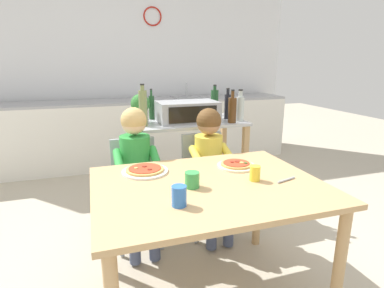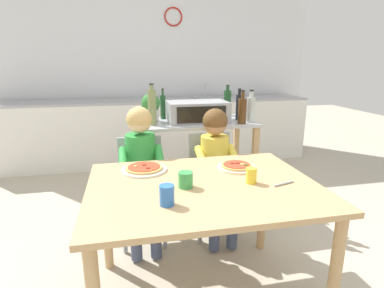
{
  "view_description": "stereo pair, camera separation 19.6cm",
  "coord_description": "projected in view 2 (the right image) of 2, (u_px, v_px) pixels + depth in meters",
  "views": [
    {
      "loc": [
        -0.59,
        -1.51,
        1.4
      ],
      "look_at": [
        0.0,
        0.3,
        0.89
      ],
      "focal_mm": 29.16,
      "sensor_mm": 36.0,
      "label": 1
    },
    {
      "loc": [
        -0.4,
        -1.56,
        1.4
      ],
      "look_at": [
        0.0,
        0.3,
        0.89
      ],
      "focal_mm": 29.16,
      "sensor_mm": 36.0,
      "label": 2
    }
  ],
  "objects": [
    {
      "name": "bottle_brown_beer",
      "position": [
        152.0,
        107.0,
        2.6
      ],
      "size": [
        0.07,
        0.07,
        0.35
      ],
      "color": "olive",
      "rests_on": "kitchen_island_cart"
    },
    {
      "name": "potted_herb_plant",
      "position": [
        151.0,
        107.0,
        2.75
      ],
      "size": [
        0.17,
        0.17,
        0.25
      ],
      "color": "beige",
      "rests_on": "kitchen_island_cart"
    },
    {
      "name": "back_wall_tiled",
      "position": [
        151.0,
        64.0,
        4.56
      ],
      "size": [
        4.78,
        0.14,
        2.7
      ],
      "color": "silver",
      "rests_on": "ground"
    },
    {
      "name": "pizza_plate_white",
      "position": [
        144.0,
        169.0,
        1.93
      ],
      "size": [
        0.28,
        0.28,
        0.03
      ],
      "color": "white",
      "rests_on": "dining_table"
    },
    {
      "name": "child_in_yellow_shirt",
      "position": [
        217.0,
        158.0,
        2.41
      ],
      "size": [
        0.32,
        0.42,
        1.03
      ],
      "color": "#424C6B",
      "rests_on": "ground"
    },
    {
      "name": "kitchen_counter",
      "position": [
        156.0,
        131.0,
        4.41
      ],
      "size": [
        4.3,
        0.6,
        1.09
      ],
      "color": "silver",
      "rests_on": "ground"
    },
    {
      "name": "child_in_green_shirt",
      "position": [
        141.0,
        162.0,
        2.29
      ],
      "size": [
        0.32,
        0.42,
        1.06
      ],
      "color": "#424C6B",
      "rests_on": "ground"
    },
    {
      "name": "bottle_slim_sauce",
      "position": [
        163.0,
        106.0,
        2.91
      ],
      "size": [
        0.05,
        0.05,
        0.28
      ],
      "color": "#1E4723",
      "rests_on": "kitchen_island_cart"
    },
    {
      "name": "drinking_cup_blue",
      "position": [
        167.0,
        195.0,
        1.46
      ],
      "size": [
        0.07,
        0.07,
        0.1
      ],
      "primitive_type": "cylinder",
      "color": "blue",
      "rests_on": "dining_table"
    },
    {
      "name": "toaster_oven",
      "position": [
        197.0,
        112.0,
        2.77
      ],
      "size": [
        0.53,
        0.33,
        0.18
      ],
      "color": "#999BA0",
      "rests_on": "kitchen_island_cart"
    },
    {
      "name": "bottle_squat_spirits",
      "position": [
        242.0,
        110.0,
        2.67
      ],
      "size": [
        0.07,
        0.07,
        0.29
      ],
      "color": "#4C2D14",
      "rests_on": "kitchen_island_cart"
    },
    {
      "name": "dining_chair_left",
      "position": [
        142.0,
        181.0,
        2.46
      ],
      "size": [
        0.36,
        0.36,
        0.81
      ],
      "color": "gray",
      "rests_on": "ground"
    },
    {
      "name": "bottle_tall_green_wine",
      "position": [
        239.0,
        106.0,
        2.86
      ],
      "size": [
        0.06,
        0.06,
        0.29
      ],
      "color": "black",
      "rests_on": "kitchen_island_cart"
    },
    {
      "name": "ground_plane",
      "position": [
        172.0,
        207.0,
        3.09
      ],
      "size": [
        12.45,
        12.45,
        0.0
      ],
      "primitive_type": "plane",
      "color": "#B7AD99"
    },
    {
      "name": "bottle_dark_olive_oil",
      "position": [
        227.0,
        102.0,
        3.08
      ],
      "size": [
        0.07,
        0.07,
        0.3
      ],
      "color": "#1E4723",
      "rests_on": "kitchen_island_cart"
    },
    {
      "name": "pizza_plate_cream",
      "position": [
        237.0,
        166.0,
        1.97
      ],
      "size": [
        0.24,
        0.24,
        0.03
      ],
      "color": "beige",
      "rests_on": "dining_table"
    },
    {
      "name": "kitchen_island_cart",
      "position": [
        197.0,
        152.0,
        2.9
      ],
      "size": [
        1.02,
        0.57,
        0.87
      ],
      "color": "#B7BABF",
      "rests_on": "ground"
    },
    {
      "name": "drinking_cup_green",
      "position": [
        186.0,
        180.0,
        1.67
      ],
      "size": [
        0.08,
        0.08,
        0.09
      ],
      "primitive_type": "cylinder",
      "color": "green",
      "rests_on": "dining_table"
    },
    {
      "name": "drinking_cup_yellow",
      "position": [
        251.0,
        175.0,
        1.73
      ],
      "size": [
        0.06,
        0.06,
        0.09
      ],
      "primitive_type": "cylinder",
      "color": "yellow",
      "rests_on": "dining_table"
    },
    {
      "name": "dining_chair_right",
      "position": [
        212.0,
        176.0,
        2.57
      ],
      "size": [
        0.36,
        0.36,
        0.81
      ],
      "color": "gray",
      "rests_on": "ground"
    },
    {
      "name": "bottle_clear_vinegar",
      "position": [
        251.0,
        109.0,
        2.73
      ],
      "size": [
        0.07,
        0.07,
        0.29
      ],
      "color": "#ADB7B2",
      "rests_on": "kitchen_island_cart"
    },
    {
      "name": "dining_table",
      "position": [
        203.0,
        200.0,
        1.75
      ],
      "size": [
        1.26,
        0.96,
        0.74
      ],
      "color": "tan",
      "rests_on": "ground"
    },
    {
      "name": "serving_spoon",
      "position": [
        284.0,
        184.0,
        1.71
      ],
      "size": [
        0.14,
        0.05,
        0.01
      ],
      "primitive_type": "cylinder",
      "rotation": [
        0.0,
        1.57,
        0.28
      ],
      "color": "#B7BABF",
      "rests_on": "dining_table"
    }
  ]
}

